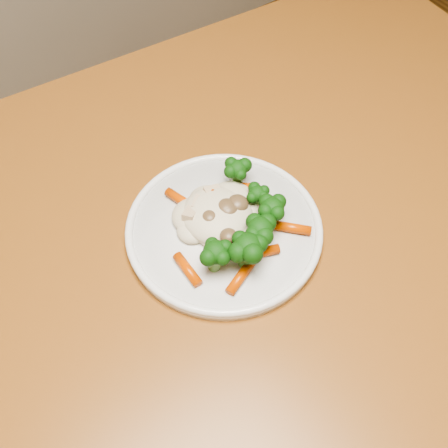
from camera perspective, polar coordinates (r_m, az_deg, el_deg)
name	(u,v)px	position (r m, az deg, el deg)	size (l,w,h in m)	color
dining_table	(228,267)	(0.80, 0.37, -4.40)	(1.16, 0.82, 0.75)	#945722
plate	(224,231)	(0.69, 0.00, -0.67)	(0.24, 0.24, 0.01)	white
meal	(234,220)	(0.67, 0.98, 0.36)	(0.16, 0.17, 0.05)	beige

